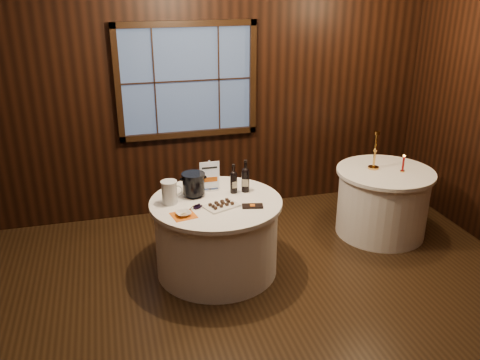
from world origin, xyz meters
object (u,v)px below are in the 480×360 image
object	(u,v)px
grape_bunch	(198,207)
cracker_bowl	(183,214)
port_bottle_right	(245,178)
main_table	(217,236)
port_bottle_left	(234,181)
chocolate_box	(253,206)
brass_candlestick	(375,155)
red_candle	(403,165)
side_table	(382,202)
chocolate_plate	(221,205)
ice_bucket	(194,184)
glass_pitcher	(170,192)
sign_stand	(210,180)

from	to	relation	value
grape_bunch	cracker_bowl	xyz separation A→B (m)	(-0.16, -0.11, 0.00)
port_bottle_right	main_table	bearing A→B (deg)	-139.31
port_bottle_left	chocolate_box	xyz separation A→B (m)	(0.09, -0.37, -0.12)
port_bottle_right	chocolate_box	bearing A→B (deg)	-77.39
brass_candlestick	red_candle	size ratio (longest dim) A/B	2.19
side_table	chocolate_plate	distance (m)	2.07
main_table	ice_bucket	world-z (taller)	ice_bucket
port_bottle_left	port_bottle_right	xyz separation A→B (m)	(0.12, -0.00, 0.01)
chocolate_box	grape_bunch	size ratio (longest dim) A/B	1.26
side_table	glass_pitcher	xyz separation A→B (m)	(-2.43, -0.25, 0.50)
brass_candlestick	glass_pitcher	bearing A→B (deg)	-171.75
port_bottle_left	ice_bucket	bearing A→B (deg)	170.87
port_bottle_left	chocolate_box	world-z (taller)	port_bottle_left
main_table	chocolate_plate	distance (m)	0.43
chocolate_plate	sign_stand	bearing A→B (deg)	92.97
chocolate_plate	brass_candlestick	bearing A→B (deg)	16.18
grape_bunch	glass_pitcher	world-z (taller)	glass_pitcher
side_table	cracker_bowl	xyz separation A→B (m)	(-2.35, -0.55, 0.40)
cracker_bowl	side_table	bearing A→B (deg)	13.06
main_table	red_candle	world-z (taller)	red_candle
chocolate_plate	brass_candlestick	xyz separation A→B (m)	(1.88, 0.54, 0.14)
side_table	glass_pitcher	world-z (taller)	glass_pitcher
port_bottle_left	glass_pitcher	xyz separation A→B (m)	(-0.65, -0.09, -0.02)
main_table	brass_candlestick	distance (m)	2.01
ice_bucket	brass_candlestick	xyz separation A→B (m)	(2.08, 0.22, 0.03)
sign_stand	red_candle	distance (m)	2.16
grape_bunch	glass_pitcher	distance (m)	0.32
brass_candlestick	red_candle	xyz separation A→B (m)	(0.26, -0.17, -0.08)
port_bottle_left	brass_candlestick	world-z (taller)	brass_candlestick
sign_stand	chocolate_box	world-z (taller)	sign_stand
port_bottle_right	cracker_bowl	distance (m)	0.80
grape_bunch	glass_pitcher	xyz separation A→B (m)	(-0.23, 0.19, 0.10)
main_table	cracker_bowl	distance (m)	0.59
glass_pitcher	red_candle	bearing A→B (deg)	-2.62
side_table	ice_bucket	world-z (taller)	ice_bucket
port_bottle_right	ice_bucket	size ratio (longest dim) A/B	1.42
port_bottle_right	red_candle	bearing A→B (deg)	20.41
sign_stand	port_bottle_right	xyz separation A→B (m)	(0.34, -0.12, 0.04)
glass_pitcher	cracker_bowl	size ratio (longest dim) A/B	1.66
side_table	sign_stand	world-z (taller)	sign_stand
sign_stand	ice_bucket	bearing A→B (deg)	-151.61
port_bottle_left	chocolate_plate	distance (m)	0.37
port_bottle_left	ice_bucket	distance (m)	0.40
sign_stand	grape_bunch	bearing A→B (deg)	-115.39
port_bottle_right	brass_candlestick	size ratio (longest dim) A/B	0.77
port_bottle_right	side_table	bearing A→B (deg)	23.37
chocolate_plate	port_bottle_right	bearing A→B (deg)	42.82
port_bottle_right	grape_bunch	size ratio (longest dim) A/B	2.14
side_table	chocolate_plate	xyz separation A→B (m)	(-1.98, -0.45, 0.40)
chocolate_plate	cracker_bowl	world-z (taller)	chocolate_plate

